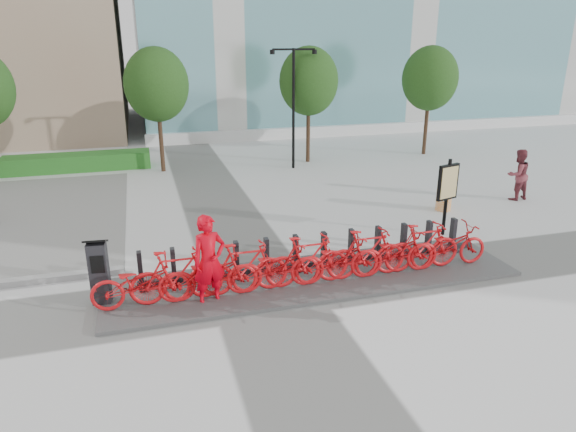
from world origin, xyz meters
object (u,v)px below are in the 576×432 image
object	(u,v)px
worker_red	(209,261)
pedestrian	(518,175)
construction_barrel	(444,196)
kiosk	(99,271)
bike_0	(141,283)
map_sign	(448,185)

from	to	relation	value
worker_red	pedestrian	world-z (taller)	worker_red
construction_barrel	worker_red	bearing A→B (deg)	-153.00
kiosk	construction_barrel	world-z (taller)	kiosk
worker_red	bike_0	bearing A→B (deg)	156.67
worker_red	kiosk	bearing A→B (deg)	148.29
kiosk	map_sign	xyz separation A→B (m)	(9.21, 1.65, 0.69)
bike_0	construction_barrel	world-z (taller)	bike_0
bike_0	map_sign	world-z (taller)	map_sign
pedestrian	map_sign	size ratio (longest dim) A/B	0.80
bike_0	construction_barrel	distance (m)	10.47
bike_0	pedestrian	bearing A→B (deg)	-70.92
kiosk	worker_red	world-z (taller)	worker_red
map_sign	kiosk	bearing A→B (deg)	173.72
pedestrian	construction_barrel	size ratio (longest dim) A/B	1.86
pedestrian	map_sign	world-z (taller)	map_sign
kiosk	worker_red	xyz separation A→B (m)	(2.21, -0.58, 0.21)
kiosk	construction_barrel	xyz separation A→B (m)	(10.46, 3.62, -0.30)
construction_barrel	map_sign	world-z (taller)	map_sign
bike_0	map_sign	bearing A→B (deg)	-76.16
kiosk	worker_red	size ratio (longest dim) A/B	0.74
construction_barrel	map_sign	size ratio (longest dim) A/B	0.43
construction_barrel	map_sign	distance (m)	2.54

